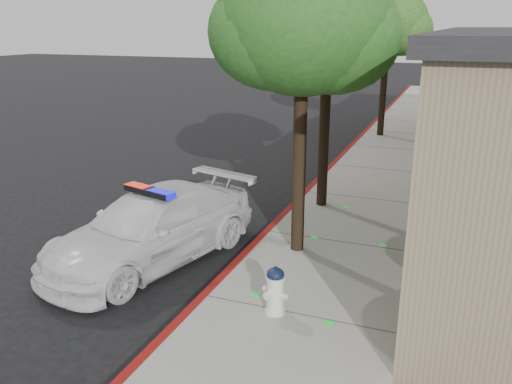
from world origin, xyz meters
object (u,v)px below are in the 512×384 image
object	(u,v)px
street_tree_far	(388,25)
fire_hydrant	(275,290)
street_tree_mid	(329,24)
police_car	(152,227)
street_tree_near	(303,28)

from	to	relation	value
street_tree_far	fire_hydrant	bearing A→B (deg)	-87.78
street_tree_mid	street_tree_far	bearing A→B (deg)	89.70
police_car	fire_hydrant	size ratio (longest dim) A/B	6.50
street_tree_near	street_tree_far	size ratio (longest dim) A/B	1.00
fire_hydrant	street_tree_far	distance (m)	14.81
street_tree_near	street_tree_mid	bearing A→B (deg)	94.55
fire_hydrant	street_tree_near	size ratio (longest dim) A/B	0.14
fire_hydrant	street_tree_mid	distance (m)	6.52
fire_hydrant	street_tree_mid	bearing A→B (deg)	116.78
police_car	street_tree_mid	world-z (taller)	street_tree_mid
street_tree_mid	street_tree_far	size ratio (longest dim) A/B	1.00
fire_hydrant	street_tree_far	xyz separation A→B (m)	(-0.56, 14.31, 3.80)
street_tree_mid	street_tree_near	bearing A→B (deg)	-85.45
street_tree_far	street_tree_near	bearing A→B (deg)	-89.15
fire_hydrant	street_tree_near	bearing A→B (deg)	119.12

